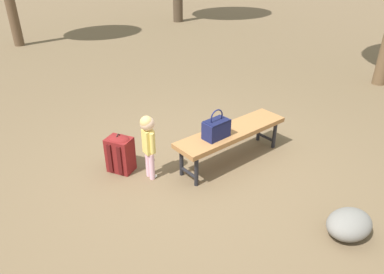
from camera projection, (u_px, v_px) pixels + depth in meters
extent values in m
plane|color=brown|center=(193.00, 169.00, 4.46)|extent=(40.00, 40.00, 0.00)
cube|color=#9E6B3D|center=(232.00, 132.00, 4.45)|extent=(1.64, 0.62, 0.06)
cylinder|color=black|center=(196.00, 171.00, 4.07)|extent=(0.05, 0.05, 0.39)
cylinder|color=black|center=(181.00, 161.00, 4.26)|extent=(0.05, 0.05, 0.39)
cylinder|color=black|center=(274.00, 135.00, 4.85)|extent=(0.05, 0.05, 0.39)
cylinder|color=black|center=(259.00, 128.00, 5.04)|extent=(0.05, 0.05, 0.39)
cylinder|color=black|center=(189.00, 173.00, 4.21)|extent=(0.08, 0.28, 0.04)
cylinder|color=black|center=(266.00, 137.00, 4.99)|extent=(0.08, 0.28, 0.04)
cube|color=#191E4C|center=(216.00, 129.00, 4.20)|extent=(0.35, 0.23, 0.22)
cube|color=#131639|center=(217.00, 121.00, 4.15)|extent=(0.32, 0.23, 0.02)
torus|color=#191E4C|center=(217.00, 117.00, 4.12)|extent=(0.20, 0.05, 0.20)
cylinder|color=#E5B2C6|center=(148.00, 163.00, 4.25)|extent=(0.07, 0.07, 0.35)
cylinder|color=#E5B2C6|center=(152.00, 166.00, 4.20)|extent=(0.07, 0.07, 0.35)
ellipsoid|color=white|center=(151.00, 173.00, 4.34)|extent=(0.09, 0.06, 0.04)
ellipsoid|color=white|center=(154.00, 177.00, 4.28)|extent=(0.09, 0.06, 0.04)
cube|color=#E5CC66|center=(148.00, 141.00, 4.07)|extent=(0.12, 0.14, 0.30)
cylinder|color=#E5CC66|center=(145.00, 137.00, 4.13)|extent=(0.05, 0.05, 0.25)
cylinder|color=#E5CC66|center=(152.00, 143.00, 4.00)|extent=(0.05, 0.05, 0.25)
sphere|color=beige|center=(147.00, 123.00, 3.96)|extent=(0.17, 0.17, 0.17)
sphere|color=tan|center=(146.00, 122.00, 3.95)|extent=(0.15, 0.15, 0.15)
cube|color=maroon|center=(120.00, 155.00, 4.34)|extent=(0.36, 0.38, 0.45)
ellipsoid|color=maroon|center=(119.00, 140.00, 4.24)|extent=(0.34, 0.36, 0.10)
cube|color=#4A1010|center=(126.00, 154.00, 4.47)|extent=(0.15, 0.19, 0.20)
cube|color=#4A1010|center=(110.00, 158.00, 4.26)|extent=(0.05, 0.05, 0.38)
cube|color=#4A1010|center=(120.00, 161.00, 4.22)|extent=(0.05, 0.05, 0.38)
torus|color=black|center=(118.00, 137.00, 4.22)|extent=(0.07, 0.05, 0.07)
ellipsoid|color=slate|center=(349.00, 224.00, 3.39)|extent=(0.48, 0.37, 0.26)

